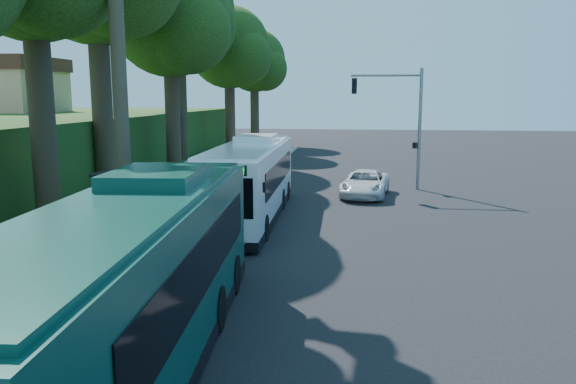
# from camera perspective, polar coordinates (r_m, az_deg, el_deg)

# --- Properties ---
(ground) EXTENTS (140.00, 140.00, 0.00)m
(ground) POSITION_cam_1_polar(r_m,az_deg,el_deg) (23.92, 3.83, -3.41)
(ground) COLOR black
(ground) RESTS_ON ground
(sidewalk) EXTENTS (4.50, 70.00, 0.12)m
(sidewalk) POSITION_cam_1_polar(r_m,az_deg,el_deg) (25.39, -12.87, -2.73)
(sidewalk) COLOR gray
(sidewalk) RESTS_ON ground
(red_curb) EXTENTS (0.25, 30.00, 0.13)m
(red_curb) POSITION_cam_1_polar(r_m,az_deg,el_deg) (20.98, -10.68, -5.27)
(red_curb) COLOR maroon
(red_curb) RESTS_ON ground
(grass_verge) EXTENTS (8.00, 70.00, 0.06)m
(grass_verge) POSITION_cam_1_polar(r_m,az_deg,el_deg) (32.15, -19.39, -0.50)
(grass_verge) COLOR #234719
(grass_verge) RESTS_ON ground
(bus_shelter) EXTENTS (3.20, 1.51, 2.55)m
(bus_shelter) POSITION_cam_1_polar(r_m,az_deg,el_deg) (22.43, -15.42, 0.08)
(bus_shelter) COLOR black
(bus_shelter) RESTS_ON ground
(stop_sign_pole) EXTENTS (0.35, 0.06, 3.17)m
(stop_sign_pole) POSITION_cam_1_polar(r_m,az_deg,el_deg) (19.75, -12.85, -0.28)
(stop_sign_pole) COLOR gray
(stop_sign_pole) RESTS_ON ground
(traffic_signal_pole) EXTENTS (4.10, 0.30, 7.00)m
(traffic_signal_pole) POSITION_cam_1_polar(r_m,az_deg,el_deg) (33.36, 11.53, 7.81)
(traffic_signal_pole) COLOR gray
(traffic_signal_pole) RESTS_ON ground
(tree_2) EXTENTS (8.82, 8.40, 15.12)m
(tree_2) POSITION_cam_1_polar(r_m,az_deg,el_deg) (41.72, -11.82, 16.48)
(tree_2) COLOR #382B1E
(tree_2) RESTS_ON ground
(tree_3) EXTENTS (10.08, 9.60, 17.28)m
(tree_3) POSITION_cam_1_polar(r_m,az_deg,el_deg) (50.06, -11.03, 17.08)
(tree_3) COLOR #382B1E
(tree_3) RESTS_ON ground
(tree_4) EXTENTS (8.40, 8.00, 14.14)m
(tree_4) POSITION_cam_1_polar(r_m,az_deg,el_deg) (56.86, -5.92, 14.02)
(tree_4) COLOR #382B1E
(tree_4) RESTS_ON ground
(tree_5) EXTENTS (7.35, 7.00, 12.86)m
(tree_5) POSITION_cam_1_polar(r_m,az_deg,el_deg) (64.43, -3.37, 12.86)
(tree_5) COLOR #382B1E
(tree_5) RESTS_ON ground
(white_bus) EXTENTS (2.92, 12.17, 3.61)m
(white_bus) POSITION_cam_1_polar(r_m,az_deg,el_deg) (25.15, -3.86, 1.32)
(white_bus) COLOR white
(white_bus) RESTS_ON ground
(teal_bus) EXTENTS (3.66, 12.98, 3.82)m
(teal_bus) POSITION_cam_1_polar(r_m,az_deg,el_deg) (11.37, -15.64, -8.93)
(teal_bus) COLOR #0B3E33
(teal_bus) RESTS_ON ground
(pickup) EXTENTS (2.94, 5.31, 1.40)m
(pickup) POSITION_cam_1_polar(r_m,az_deg,el_deg) (31.00, 7.84, 0.86)
(pickup) COLOR silver
(pickup) RESTS_ON ground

